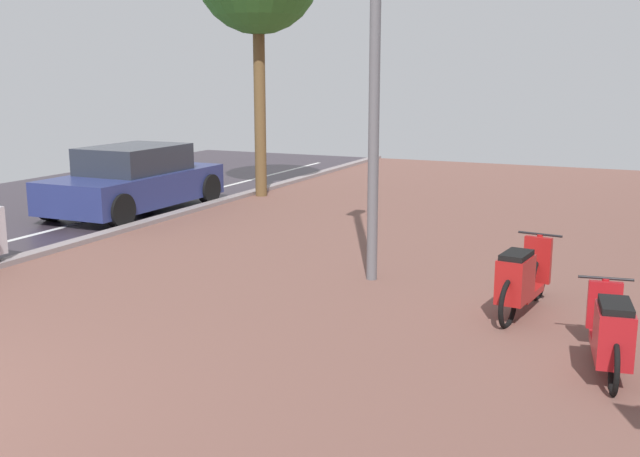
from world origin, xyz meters
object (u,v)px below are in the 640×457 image
object	(u,v)px
scooter_near	(611,333)
lamp_post	(375,34)
parked_car_far	(135,181)
scooter_mid	(521,279)

from	to	relation	value
scooter_near	lamp_post	world-z (taller)	lamp_post
lamp_post	parked_car_far	bearing A→B (deg)	155.34
lamp_post	scooter_near	bearing A→B (deg)	-34.41
scooter_near	scooter_mid	world-z (taller)	scooter_mid
scooter_mid	parked_car_far	size ratio (longest dim) A/B	0.45
scooter_near	parked_car_far	distance (m)	10.38
scooter_near	parked_car_far	size ratio (longest dim) A/B	0.43
lamp_post	scooter_mid	bearing A→B (deg)	-19.32
scooter_mid	parked_car_far	xyz separation A→B (m)	(-8.12, 3.51, 0.20)
scooter_near	lamp_post	xyz separation A→B (m)	(-3.08, 2.11, 2.78)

